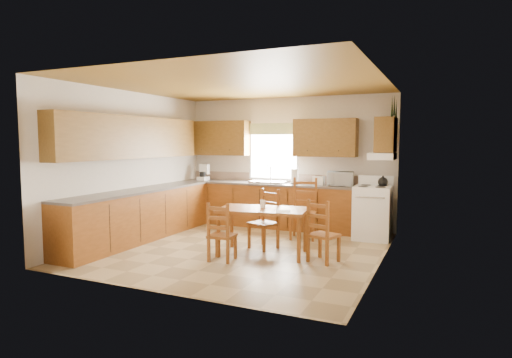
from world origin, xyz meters
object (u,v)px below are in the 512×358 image
at_px(microwave, 340,179).
at_px(chair_near_right, 324,231).
at_px(dining_table, 263,231).
at_px(chair_near_left, 222,232).
at_px(chair_far_left, 264,219).
at_px(stove, 372,213).
at_px(chair_far_right, 303,209).

xyz_separation_m(microwave, chair_near_right, (0.25, -2.13, -0.59)).
bearing_deg(dining_table, chair_near_right, -10.89).
xyz_separation_m(chair_near_left, chair_far_left, (0.28, 0.93, 0.05)).
bearing_deg(stove, chair_near_right, -104.39).
relative_size(dining_table, chair_far_right, 1.24).
distance_m(dining_table, chair_near_left, 0.71).
bearing_deg(chair_far_left, chair_near_right, 2.32).
height_order(stove, chair_far_right, chair_far_right).
xyz_separation_m(stove, dining_table, (-1.41, -1.80, -0.11)).
relative_size(stove, chair_far_left, 0.98).
bearing_deg(dining_table, chair_far_left, 102.11).
xyz_separation_m(stove, chair_far_right, (-1.16, -0.49, 0.07)).
bearing_deg(chair_near_left, chair_far_right, -114.21).
distance_m(dining_table, chair_far_left, 0.40).
relative_size(stove, chair_far_right, 0.87).
relative_size(microwave, dining_table, 0.34).
distance_m(chair_far_left, chair_far_right, 1.03).
xyz_separation_m(stove, chair_near_right, (-0.42, -1.83, -0.01)).
bearing_deg(microwave, chair_near_right, -93.39).
distance_m(dining_table, chair_far_right, 1.35).
bearing_deg(chair_near_right, chair_near_left, 39.58).
height_order(microwave, chair_near_left, microwave).
distance_m(microwave, chair_near_left, 2.98).
height_order(stove, dining_table, stove).
bearing_deg(chair_near_left, stove, -132.22).
xyz_separation_m(chair_far_left, chair_far_right, (0.39, 0.95, 0.06)).
height_order(microwave, chair_near_right, microwave).
bearing_deg(chair_far_right, chair_far_left, -121.33).
distance_m(stove, chair_near_left, 2.99).
relative_size(chair_near_right, chair_far_left, 0.95).
bearing_deg(chair_near_right, stove, -84.45).
height_order(chair_far_left, chair_far_right, chair_far_right).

